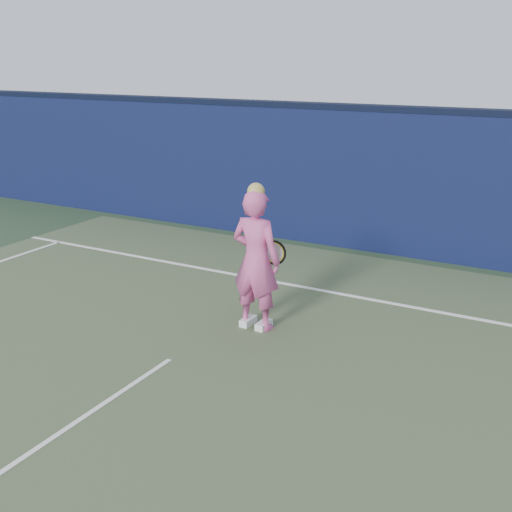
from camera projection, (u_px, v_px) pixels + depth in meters
The scene contains 6 objects.
ground at pixel (113, 398), 6.71m from camera, with size 80.00×80.00×0.00m, color #2A3E26.
backstop_wall at pixel (345, 179), 11.76m from camera, with size 24.00×0.40×2.50m, color #0D143A.
wall_cap at pixel (348, 107), 11.37m from camera, with size 24.00×0.42×0.10m, color black.
player at pixel (256, 260), 8.20m from camera, with size 0.69×0.47×1.93m.
racket at pixel (273, 253), 8.53m from camera, with size 0.63×0.18×0.34m.
court_lines at pixel (91, 412), 6.43m from camera, with size 11.00×12.04×0.01m.
Camera 1 is at (4.19, -4.49, 3.44)m, focal length 45.00 mm.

